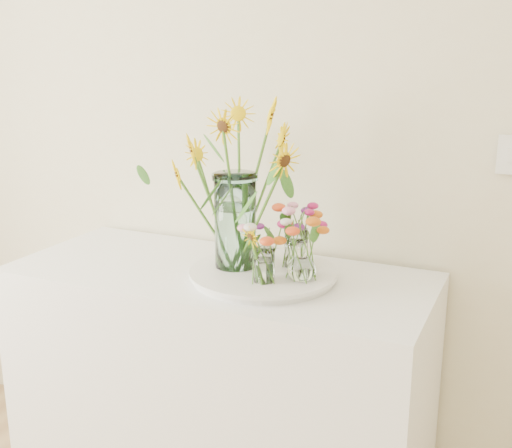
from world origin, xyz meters
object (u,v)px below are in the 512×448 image
tray (263,276)px  small_vase_b (302,261)px  counter (220,393)px  small_vase_a (264,266)px  mason_jar (235,221)px  small_vase_c (296,248)px

tray → small_vase_b: size_ratio=3.49×
counter → small_vase_a: size_ratio=12.68×
counter → mason_jar: bearing=-5.0°
tray → small_vase_b: 0.16m
tray → small_vase_c: (0.08, 0.08, 0.08)m
mason_jar → small_vase_b: bearing=-6.8°
mason_jar → small_vase_a: 0.20m
tray → mason_jar: size_ratio=1.44×
tray → mason_jar: bearing=178.0°
counter → small_vase_b: bearing=-6.4°
small_vase_a → small_vase_b: bearing=35.4°
tray → mason_jar: mason_jar is taller
mason_jar → small_vase_c: bearing=23.8°
small_vase_c → small_vase_a: bearing=-101.6°
mason_jar → small_vase_b: mason_jar is taller
counter → mason_jar: (0.07, -0.01, 0.63)m
mason_jar → tray: bearing=-2.0°
mason_jar → small_vase_c: 0.22m
counter → small_vase_b: (0.30, -0.03, 0.54)m
counter → small_vase_b: 0.62m
counter → small_vase_a: 0.58m
counter → small_vase_a: (0.21, -0.10, 0.53)m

